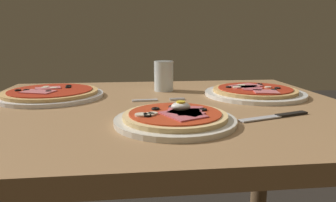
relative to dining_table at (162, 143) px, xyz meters
name	(u,v)px	position (x,y,z in m)	size (l,w,h in m)	color
dining_table	(162,143)	(0.00, 0.00, 0.00)	(1.06, 0.88, 0.72)	#9E754C
pizza_foreground	(175,118)	(0.01, -0.20, 0.13)	(0.27, 0.27, 0.05)	silver
pizza_across_left	(51,94)	(-0.33, 0.14, 0.13)	(0.32, 0.32, 0.03)	white
pizza_across_right	(254,92)	(0.31, 0.10, 0.13)	(0.32, 0.32, 0.03)	white
water_glass_near	(164,78)	(0.03, 0.22, 0.16)	(0.07, 0.07, 0.10)	silver
fork	(154,100)	(-0.02, 0.05, 0.12)	(0.16, 0.03, 0.00)	silver
knife	(279,116)	(0.26, -0.17, 0.12)	(0.19, 0.08, 0.01)	silver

